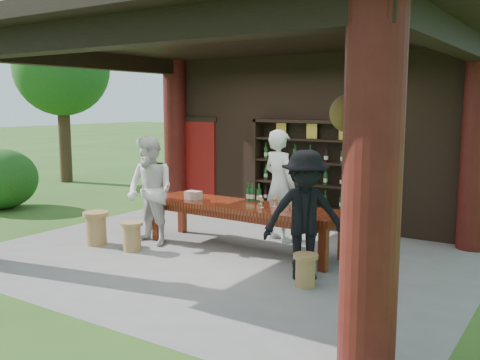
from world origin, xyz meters
The scene contains 14 objects.
ground centered at (0.00, 0.00, 0.00)m, with size 90.00×90.00×0.00m, color #2D5119.
pavilion centered at (-0.01, 0.43, 2.13)m, with size 7.50×6.00×3.60m.
wine_shelf centered at (0.25, 2.45, 1.04)m, with size 2.35×0.36×2.06m.
tasting_table centered at (0.03, 0.46, 0.63)m, with size 3.44×0.94×0.75m.
stool_near_left centered at (-1.43, -0.61, 0.25)m, with size 0.36×0.36×0.47m.
stool_near_right centered at (1.68, -0.61, 0.23)m, with size 0.33×0.33×0.43m.
stool_far_left centered at (-2.21, -0.66, 0.30)m, with size 0.43×0.43×0.56m.
host centered at (0.22, 1.30, 0.97)m, with size 0.70×0.46×1.93m, color silver.
guest_woman centered at (-1.45, -0.13, 0.92)m, with size 0.89×0.69×1.83m, color silver.
guest_man centered at (1.51, -0.30, 0.88)m, with size 1.13×0.65×1.75m, color black.
table_bottles centered at (0.04, 0.75, 0.90)m, with size 0.29×0.09×0.31m.
table_glasses centered at (0.66, 0.48, 0.82)m, with size 0.91×0.32×0.15m.
napkin_basket centered at (-0.93, 0.37, 0.82)m, with size 0.26×0.18×0.14m, color #BF6672.
shrubs centered at (2.13, 0.88, 0.55)m, with size 15.06×7.45×1.36m.
Camera 1 is at (4.65, -6.69, 2.37)m, focal length 40.00 mm.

